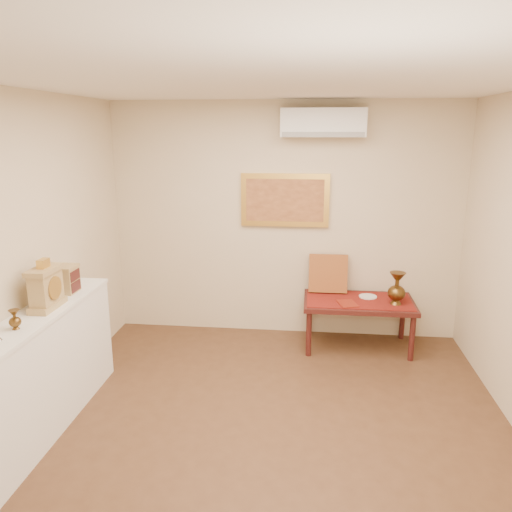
# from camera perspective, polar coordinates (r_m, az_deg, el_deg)

# --- Properties ---
(floor) EXTENTS (4.50, 4.50, 0.00)m
(floor) POSITION_cam_1_polar(r_m,az_deg,el_deg) (4.18, 1.22, -20.47)
(floor) COLOR brown
(floor) RESTS_ON ground
(ceiling) EXTENTS (4.50, 4.50, 0.00)m
(ceiling) POSITION_cam_1_polar(r_m,az_deg,el_deg) (3.45, 1.47, 19.54)
(ceiling) COLOR white
(ceiling) RESTS_ON ground
(wall_back) EXTENTS (4.00, 0.02, 2.70)m
(wall_back) POSITION_cam_1_polar(r_m,az_deg,el_deg) (5.77, 3.30, 3.97)
(wall_back) COLOR beige
(wall_back) RESTS_ON ground
(wall_front) EXTENTS (4.00, 0.02, 2.70)m
(wall_front) POSITION_cam_1_polar(r_m,az_deg,el_deg) (1.59, -6.67, -26.47)
(wall_front) COLOR beige
(wall_front) RESTS_ON ground
(wall_left) EXTENTS (0.02, 4.50, 2.70)m
(wall_left) POSITION_cam_1_polar(r_m,az_deg,el_deg) (4.25, -26.64, -1.35)
(wall_left) COLOR beige
(wall_left) RESTS_ON ground
(brass_urn_small) EXTENTS (0.09, 0.09, 0.19)m
(brass_urn_small) POSITION_cam_1_polar(r_m,az_deg,el_deg) (4.01, -25.89, -6.24)
(brass_urn_small) COLOR brown
(brass_urn_small) RESTS_ON display_ledge
(table_cloth) EXTENTS (1.14, 0.59, 0.01)m
(table_cloth) POSITION_cam_1_polar(r_m,az_deg,el_deg) (5.64, 11.67, -4.95)
(table_cloth) COLOR maroon
(table_cloth) RESTS_ON low_table
(brass_urn_tall) EXTENTS (0.19, 0.19, 0.43)m
(brass_urn_tall) POSITION_cam_1_polar(r_m,az_deg,el_deg) (5.53, 15.82, -3.18)
(brass_urn_tall) COLOR brown
(brass_urn_tall) RESTS_ON table_cloth
(plate) EXTENTS (0.20, 0.20, 0.01)m
(plate) POSITION_cam_1_polar(r_m,az_deg,el_deg) (5.74, 12.67, -4.54)
(plate) COLOR silver
(plate) RESTS_ON table_cloth
(menu) EXTENTS (0.24, 0.29, 0.01)m
(menu) POSITION_cam_1_polar(r_m,az_deg,el_deg) (5.47, 10.41, -5.36)
(menu) COLOR maroon
(menu) RESTS_ON table_cloth
(cushion) EXTENTS (0.44, 0.19, 0.45)m
(cushion) POSITION_cam_1_polar(r_m,az_deg,el_deg) (5.78, 8.23, -1.97)
(cushion) COLOR maroon
(cushion) RESTS_ON table_cloth
(display_ledge) EXTENTS (0.37, 2.02, 0.98)m
(display_ledge) POSITION_cam_1_polar(r_m,az_deg,el_deg) (4.45, -23.44, -12.16)
(display_ledge) COLOR white
(display_ledge) RESTS_ON floor
(mantel_clock) EXTENTS (0.17, 0.36, 0.41)m
(mantel_clock) POSITION_cam_1_polar(r_m,az_deg,el_deg) (4.33, -22.86, -3.34)
(mantel_clock) COLOR tan
(mantel_clock) RESTS_ON display_ledge
(wooden_chest) EXTENTS (0.16, 0.21, 0.24)m
(wooden_chest) POSITION_cam_1_polar(r_m,az_deg,el_deg) (4.70, -20.76, -2.48)
(wooden_chest) COLOR tan
(wooden_chest) RESTS_ON display_ledge
(low_table) EXTENTS (1.20, 0.70, 0.55)m
(low_table) POSITION_cam_1_polar(r_m,az_deg,el_deg) (5.66, 11.63, -5.61)
(low_table) COLOR #441714
(low_table) RESTS_ON floor
(painting) EXTENTS (1.00, 0.06, 0.60)m
(painting) POSITION_cam_1_polar(r_m,az_deg,el_deg) (5.71, 3.33, 6.39)
(painting) COLOR gold
(painting) RESTS_ON wall_back
(ac_unit) EXTENTS (0.90, 0.25, 0.30)m
(ac_unit) POSITION_cam_1_polar(r_m,az_deg,el_deg) (5.54, 7.67, 14.86)
(ac_unit) COLOR white
(ac_unit) RESTS_ON wall_back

